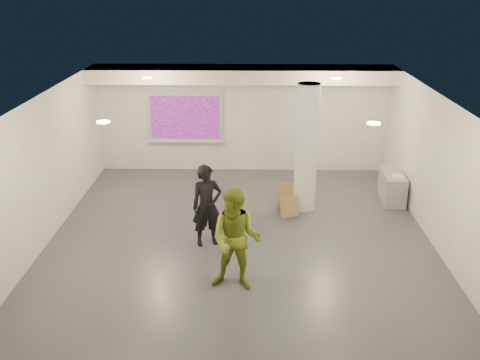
{
  "coord_description": "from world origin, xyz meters",
  "views": [
    {
      "loc": [
        0.19,
        -9.93,
        5.22
      ],
      "look_at": [
        0.0,
        0.4,
        1.25
      ],
      "focal_mm": 40.0,
      "sensor_mm": 36.0,
      "label": 1
    }
  ],
  "objects_px": {
    "column": "(306,148)",
    "credenza": "(392,187)",
    "projection_screen": "(185,118)",
    "woman": "(207,206)",
    "man": "(236,240)"
  },
  "relations": [
    {
      "from": "credenza",
      "to": "woman",
      "type": "height_order",
      "value": "woman"
    },
    {
      "from": "man",
      "to": "column",
      "type": "bearing_deg",
      "value": 76.85
    },
    {
      "from": "man",
      "to": "woman",
      "type": "bearing_deg",
      "value": 121.82
    },
    {
      "from": "column",
      "to": "credenza",
      "type": "bearing_deg",
      "value": 14.02
    },
    {
      "from": "projection_screen",
      "to": "credenza",
      "type": "height_order",
      "value": "projection_screen"
    },
    {
      "from": "credenza",
      "to": "woman",
      "type": "bearing_deg",
      "value": -146.77
    },
    {
      "from": "woman",
      "to": "man",
      "type": "distance_m",
      "value": 1.75
    },
    {
      "from": "projection_screen",
      "to": "woman",
      "type": "distance_m",
      "value": 4.65
    },
    {
      "from": "projection_screen",
      "to": "woman",
      "type": "bearing_deg",
      "value": -78.23
    },
    {
      "from": "projection_screen",
      "to": "column",
      "type": "bearing_deg",
      "value": -40.56
    },
    {
      "from": "column",
      "to": "man",
      "type": "xyz_separation_m",
      "value": [
        -1.53,
        -3.48,
        -0.56
      ]
    },
    {
      "from": "projection_screen",
      "to": "woman",
      "type": "height_order",
      "value": "projection_screen"
    },
    {
      "from": "column",
      "to": "man",
      "type": "height_order",
      "value": "column"
    },
    {
      "from": "column",
      "to": "credenza",
      "type": "height_order",
      "value": "column"
    },
    {
      "from": "column",
      "to": "projection_screen",
      "type": "distance_m",
      "value": 4.08
    }
  ]
}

